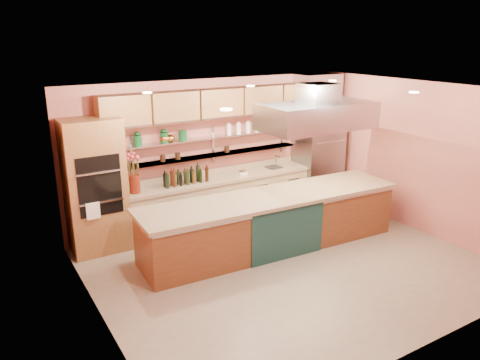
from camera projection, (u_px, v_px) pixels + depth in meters
floor at (289, 266)px, 7.60m from camera, size 6.00×5.00×0.02m
ceiling at (295, 91)px, 6.77m from camera, size 6.00×5.00×0.02m
wall_back at (215, 150)px, 9.22m from camera, size 6.00×0.04×2.80m
wall_front at (430, 242)px, 5.14m from camera, size 6.00×0.04×2.80m
wall_left at (95, 222)px, 5.70m from camera, size 0.04×5.00×2.80m
wall_right at (421, 158)px, 8.67m from camera, size 0.04×5.00×2.80m
oven_stack at (95, 187)px, 7.83m from camera, size 0.95×0.64×2.30m
refrigerator at (318, 156)px, 10.20m from camera, size 0.95×0.72×2.10m
back_counter at (220, 200)px, 9.23m from camera, size 3.84×0.64×0.93m
wall_shelf_lower at (216, 154)px, 9.11m from camera, size 3.60×0.26×0.03m
wall_shelf_upper at (215, 137)px, 9.00m from camera, size 3.60×0.26×0.03m
upper_cabinets at (218, 103)px, 8.79m from camera, size 4.60×0.36×0.55m
range_hood at (317, 116)px, 8.03m from camera, size 2.00×1.00×0.45m
ceiling_downlights at (287, 92)px, 6.94m from camera, size 4.00×2.80×0.02m
island at (272, 222)px, 8.11m from camera, size 4.65×1.23×0.96m
flower_vase at (135, 184)px, 8.15m from camera, size 0.21×0.21×0.33m
oil_bottle_cluster at (186, 176)px, 8.64m from camera, size 0.95×0.61×0.30m
kitchen_scale at (243, 172)px, 9.28m from camera, size 0.19×0.16×0.09m
bar_faucet at (276, 161)px, 9.77m from camera, size 0.04×0.04×0.24m
copper_kettle at (170, 138)px, 8.52m from camera, size 0.17×0.17×0.13m
green_canister at (183, 135)px, 8.63m from camera, size 0.19×0.19×0.18m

